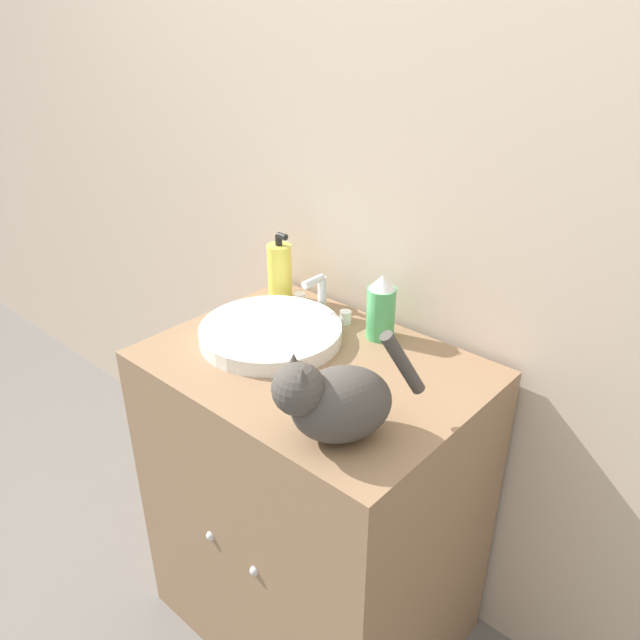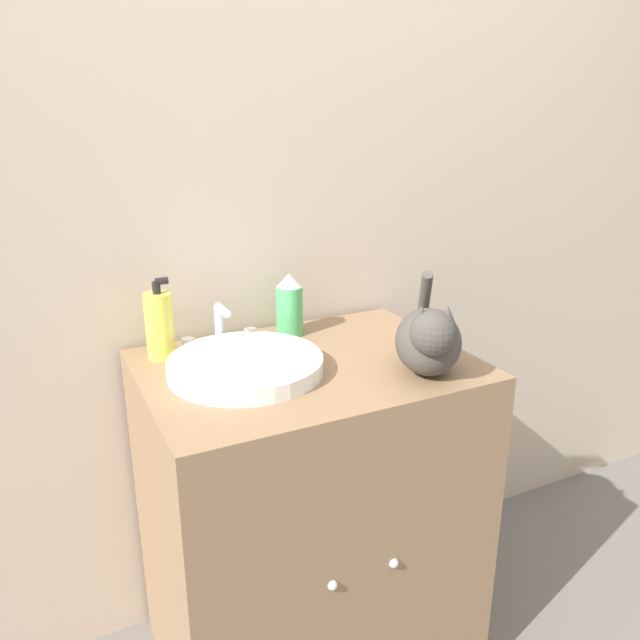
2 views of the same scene
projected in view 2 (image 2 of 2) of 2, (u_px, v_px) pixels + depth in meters
The scene contains 7 objects.
wall_back at pixel (254, 202), 1.70m from camera, with size 6.00×0.05×2.50m.
vanity_cabinet at pixel (309, 518), 1.67m from camera, with size 0.80×0.60×0.90m.
sink_basin at pixel (246, 365), 1.46m from camera, with size 0.37×0.37×0.04m.
faucet at pixel (220, 329), 1.62m from camera, with size 0.20×0.09×0.12m.
cat at pixel (429, 339), 1.44m from camera, with size 0.24×0.31×0.22m.
soap_bottle at pixel (160, 325), 1.54m from camera, with size 0.07×0.07×0.20m.
spray_bottle at pixel (289, 305), 1.70m from camera, with size 0.07×0.07×0.17m.
Camera 2 is at (-0.60, -0.99, 1.49)m, focal length 35.00 mm.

